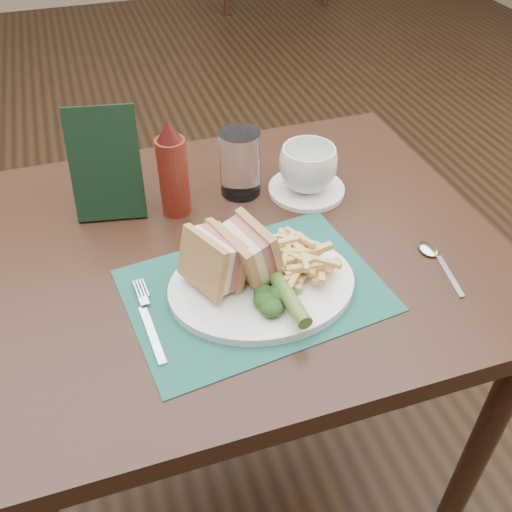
{
  "coord_description": "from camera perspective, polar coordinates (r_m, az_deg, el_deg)",
  "views": [
    {
      "loc": [
        -0.22,
        -1.25,
        1.39
      ],
      "look_at": [
        -0.0,
        -0.6,
        0.8
      ],
      "focal_mm": 40.0,
      "sensor_mm": 36.0,
      "label": 1
    }
  ],
  "objects": [
    {
      "name": "fork",
      "position": [
        0.88,
        -10.72,
        -6.13
      ],
      "size": [
        0.05,
        0.17,
        0.01
      ],
      "primitive_type": null,
      "rotation": [
        0.0,
        0.0,
        0.08
      ],
      "color": "silver",
      "rests_on": "placemat"
    },
    {
      "name": "pickle_spear",
      "position": [
        0.85,
        3.26,
        -4.09
      ],
      "size": [
        0.03,
        0.12,
        0.03
      ],
      "primitive_type": "cylinder",
      "rotation": [
        1.54,
        0.0,
        0.06
      ],
      "color": "#4A6B29",
      "rests_on": "plate"
    },
    {
      "name": "sandwich_half_b",
      "position": [
        0.88,
        -1.75,
        0.02
      ],
      "size": [
        0.1,
        0.11,
        0.1
      ],
      "primitive_type": null,
      "rotation": [
        0.0,
        -0.24,
        0.27
      ],
      "color": "tan",
      "rests_on": "plate"
    },
    {
      "name": "wall_back",
      "position": [
        4.96,
        -16.12,
        23.06
      ],
      "size": [
        6.0,
        0.0,
        6.0
      ],
      "primitive_type": "plane",
      "rotation": [
        1.57,
        0.0,
        0.0
      ],
      "color": "tan",
      "rests_on": "ground"
    },
    {
      "name": "saucer",
      "position": [
        1.14,
        5.06,
        6.66
      ],
      "size": [
        0.2,
        0.2,
        0.01
      ],
      "primitive_type": "cylinder",
      "rotation": [
        0.0,
        0.0,
        -0.42
      ],
      "color": "white",
      "rests_on": "table_main"
    },
    {
      "name": "drinking_glass",
      "position": [
        1.1,
        -1.6,
        9.24
      ],
      "size": [
        0.1,
        0.1,
        0.13
      ],
      "primitive_type": "cylinder",
      "rotation": [
        0.0,
        0.0,
        0.38
      ],
      "color": "white",
      "rests_on": "table_main"
    },
    {
      "name": "table_main",
      "position": [
        1.28,
        -1.22,
        -11.6
      ],
      "size": [
        0.9,
        0.75,
        0.75
      ],
      "primitive_type": null,
      "color": "black",
      "rests_on": "ground"
    },
    {
      "name": "coffee_cup",
      "position": [
        1.11,
        5.21,
        8.75
      ],
      "size": [
        0.16,
        0.16,
        0.09
      ],
      "primitive_type": "imported",
      "rotation": [
        0.0,
        0.0,
        0.91
      ],
      "color": "white",
      "rests_on": "saucer"
    },
    {
      "name": "fries_pile",
      "position": [
        0.91,
        4.11,
        0.21
      ],
      "size": [
        0.18,
        0.2,
        0.06
      ],
      "primitive_type": null,
      "color": "#DFBB6F",
      "rests_on": "plate"
    },
    {
      "name": "floor",
      "position": [
        1.88,
        -5.58,
        -7.06
      ],
      "size": [
        7.0,
        7.0,
        0.0
      ],
      "primitive_type": "plane",
      "color": "black",
      "rests_on": "ground"
    },
    {
      "name": "spoon",
      "position": [
        1.0,
        18.11,
        -0.86
      ],
      "size": [
        0.06,
        0.15,
        0.01
      ],
      "primitive_type": null,
      "rotation": [
        0.0,
        0.0,
        -0.17
      ],
      "color": "silver",
      "rests_on": "table_main"
    },
    {
      "name": "sandwich_half_a",
      "position": [
        0.87,
        -5.35,
        -0.93
      ],
      "size": [
        0.11,
        0.12,
        0.1
      ],
      "primitive_type": null,
      "rotation": [
        0.0,
        0.24,
        0.43
      ],
      "color": "tan",
      "rests_on": "plate"
    },
    {
      "name": "check_presenter",
      "position": [
        1.07,
        -14.83,
        8.86
      ],
      "size": [
        0.14,
        0.1,
        0.2
      ],
      "primitive_type": "cube",
      "rotation": [
        -0.31,
        0.0,
        -0.18
      ],
      "color": "black",
      "rests_on": "table_main"
    },
    {
      "name": "plate",
      "position": [
        0.91,
        0.58,
        -2.96
      ],
      "size": [
        0.31,
        0.26,
        0.01
      ],
      "primitive_type": null,
      "rotation": [
        0.0,
        0.0,
        -0.06
      ],
      "color": "white",
      "rests_on": "placemat"
    },
    {
      "name": "kale_garnish",
      "position": [
        0.86,
        1.53,
        -4.31
      ],
      "size": [
        0.11,
        0.08,
        0.03
      ],
      "primitive_type": null,
      "color": "#183814",
      "rests_on": "plate"
    },
    {
      "name": "placemat",
      "position": [
        0.92,
        -0.18,
        -3.42
      ],
      "size": [
        0.43,
        0.33,
        0.0
      ],
      "primitive_type": "cube",
      "rotation": [
        0.0,
        0.0,
        0.12
      ],
      "color": "#195249",
      "rests_on": "table_main"
    },
    {
      "name": "ketchup_bottle",
      "position": [
        1.04,
        -8.33,
        8.67
      ],
      "size": [
        0.06,
        0.06,
        0.19
      ],
      "primitive_type": null,
      "rotation": [
        0.0,
        0.0,
        -0.12
      ],
      "color": "#5F1910",
      "rests_on": "table_main"
    }
  ]
}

